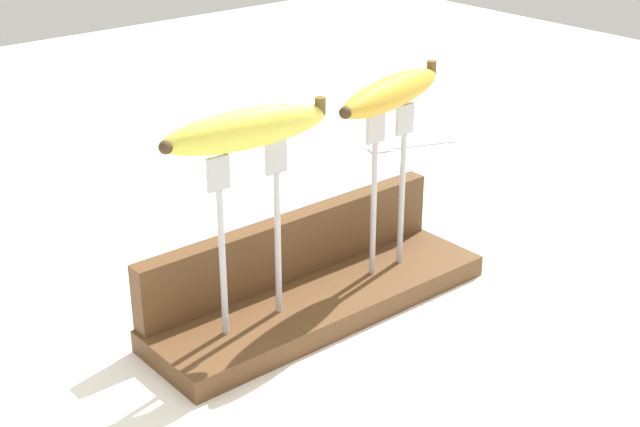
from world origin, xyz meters
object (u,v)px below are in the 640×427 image
Objects in this scene: fork_stand_right at (389,176)px; banana_raised_right at (391,92)px; fork_fallen_near at (401,146)px; banana_raised_left at (246,129)px; fork_stand_left at (250,223)px.

banana_raised_right is at bearing -166.14° from fork_stand_right.
fork_stand_right reaches higher than fork_fallen_near.
banana_raised_right is 0.56m from fork_fallen_near.
banana_raised_left is 1.23× the size of fork_fallen_near.
fork_stand_right is at bearing -136.78° from fork_fallen_near.
banana_raised_left reaches higher than banana_raised_right.
fork_stand_right is 1.30× the size of fork_fallen_near.
fork_stand_right reaches higher than fork_stand_left.
fork_stand_left is 1.05× the size of banana_raised_left.
banana_raised_left reaches higher than fork_stand_left.
fork_stand_left is 0.68m from fork_fallen_near.
banana_raised_right is 1.24× the size of fork_fallen_near.
fork_fallen_near is at bearing 31.18° from fork_stand_left.
banana_raised_right is (0.20, -0.00, 0.10)m from fork_stand_left.
fork_stand_left is at bearing -6.28° from banana_raised_left.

